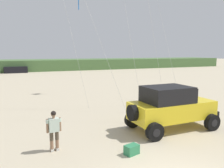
% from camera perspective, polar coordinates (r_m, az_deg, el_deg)
% --- Properties ---
extents(dune_ridge, '(90.00, 9.58, 2.29)m').
position_cam_1_polar(dune_ridge, '(53.42, -15.14, 4.67)').
color(dune_ridge, '#4C703D').
rests_on(dune_ridge, ground_plane).
extents(jeep, '(4.87, 2.45, 2.26)m').
position_cam_1_polar(jeep, '(12.22, 14.49, -5.45)').
color(jeep, yellow).
rests_on(jeep, ground_plane).
extents(person_watching, '(0.62, 0.33, 1.67)m').
position_cam_1_polar(person_watching, '(9.64, -14.27, -10.72)').
color(person_watching, '#8C664C').
rests_on(person_watching, ground_plane).
extents(cooler_box, '(0.64, 0.50, 0.38)m').
position_cam_1_polar(cooler_box, '(9.36, 4.93, -15.98)').
color(cooler_box, '#2D7F51').
rests_on(cooler_box, ground_plane).
extents(distant_sedan, '(4.22, 1.76, 1.20)m').
position_cam_1_polar(distant_sedan, '(47.59, -22.81, 3.29)').
color(distant_sedan, black).
rests_on(distant_sedan, ground_plane).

